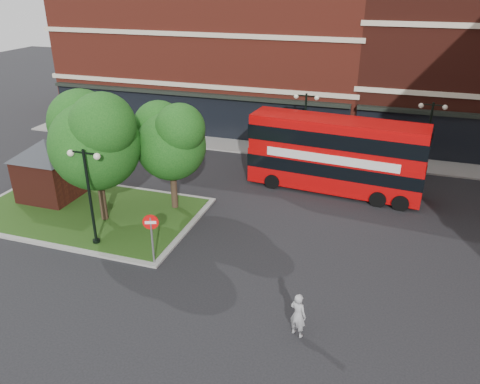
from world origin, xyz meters
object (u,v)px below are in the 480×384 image
(car_white, at_px, (376,161))
(car_silver, at_px, (288,153))
(woman, at_px, (298,315))
(bus, at_px, (336,151))

(car_white, bearing_deg, car_silver, 93.38)
(car_silver, height_order, car_white, car_white)
(woman, bearing_deg, car_white, -72.97)
(woman, bearing_deg, car_silver, -53.23)
(bus, height_order, car_white, bus)
(car_silver, xyz_separation_m, car_white, (6.13, 0.00, 0.11))
(woman, relative_size, car_silver, 0.46)
(woman, height_order, car_white, woman)
(woman, height_order, car_silver, woman)
(woman, relative_size, car_white, 0.38)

